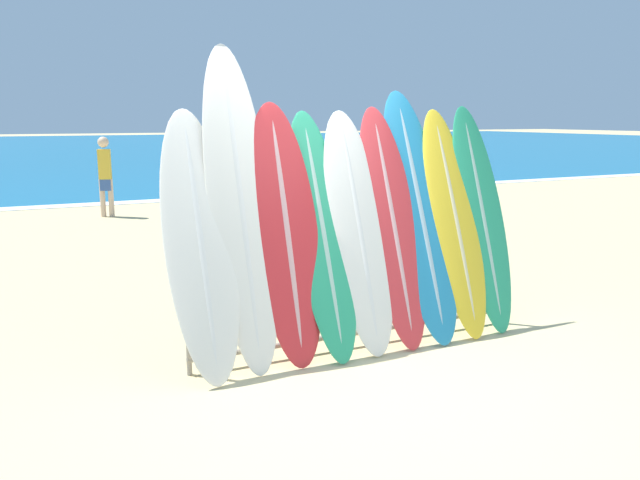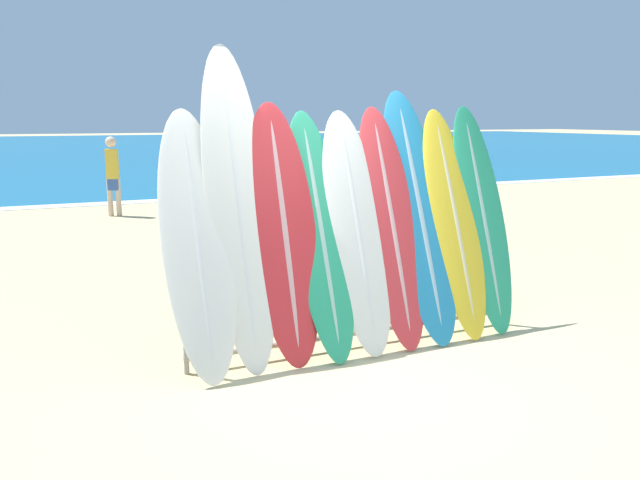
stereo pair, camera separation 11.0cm
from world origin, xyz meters
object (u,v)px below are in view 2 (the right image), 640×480
at_px(person_near_water, 113,173).
at_px(surfboard_slot_4, 357,230).
at_px(surfboard_slot_0, 197,242).
at_px(surfboard_rack, 358,298).
at_px(surfboard_slot_6, 419,214).
at_px(person_mid_beach, 276,163).
at_px(surfboard_slot_3, 320,233).
at_px(surfboard_slot_2, 284,232).
at_px(surfboard_slot_5, 391,225).
at_px(surfboard_slot_8, 482,217).
at_px(surfboard_slot_7, 454,221).
at_px(surfboard_slot_1, 238,205).

bearing_deg(person_near_water, surfboard_slot_4, -63.86).
xyz_separation_m(surfboard_slot_0, person_near_water, (0.23, 8.36, -0.15)).
xyz_separation_m(surfboard_rack, person_near_water, (-1.11, 8.43, 0.43)).
height_order(surfboard_slot_6, person_mid_beach, surfboard_slot_6).
bearing_deg(person_near_water, surfboard_slot_3, -66.10).
relative_size(surfboard_slot_4, surfboard_slot_6, 0.92).
bearing_deg(surfboard_slot_2, person_near_water, 93.20).
distance_m(surfboard_slot_3, surfboard_slot_5, 0.67).
bearing_deg(surfboard_slot_0, surfboard_slot_5, 0.26).
relative_size(surfboard_slot_3, surfboard_slot_6, 0.92).
height_order(surfboard_rack, person_mid_beach, person_mid_beach).
bearing_deg(surfboard_slot_0, surfboard_slot_8, 0.21).
distance_m(surfboard_slot_7, person_mid_beach, 9.07).
bearing_deg(surfboard_slot_8, surfboard_slot_3, -179.95).
bearing_deg(surfboard_slot_4, surfboard_slot_6, 4.60).
relative_size(surfboard_rack, surfboard_slot_7, 1.47).
distance_m(surfboard_slot_1, person_mid_beach, 9.54).
bearing_deg(surfboard_slot_1, surfboard_slot_3, -5.60).
xyz_separation_m(surfboard_slot_8, person_mid_beach, (1.20, 8.93, -0.11)).
xyz_separation_m(person_near_water, person_mid_beach, (3.64, 0.58, 0.05)).
relative_size(surfboard_rack, person_near_water, 1.90).
xyz_separation_m(surfboard_slot_5, surfboard_slot_6, (0.31, 0.04, 0.07)).
relative_size(surfboard_slot_1, surfboard_slot_8, 1.23).
height_order(surfboard_slot_2, person_mid_beach, surfboard_slot_2).
xyz_separation_m(surfboard_rack, surfboard_slot_0, (-1.34, 0.06, 0.58)).
relative_size(surfboard_rack, person_mid_beach, 1.78).
bearing_deg(surfboard_slot_1, surfboard_rack, -7.85).
bearing_deg(surfboard_slot_8, surfboard_slot_4, -179.48).
bearing_deg(surfboard_slot_5, surfboard_slot_0, -179.74).
bearing_deg(surfboard_slot_3, surfboard_rack, -12.49).
height_order(surfboard_slot_7, person_mid_beach, surfboard_slot_7).
xyz_separation_m(surfboard_slot_3, person_near_water, (-0.79, 8.35, -0.14)).
xyz_separation_m(surfboard_slot_0, surfboard_slot_8, (2.67, 0.01, 0.02)).
relative_size(surfboard_slot_1, surfboard_slot_4, 1.26).
xyz_separation_m(surfboard_slot_2, surfboard_slot_8, (1.97, 0.02, -0.01)).
height_order(surfboard_rack, surfboard_slot_8, surfboard_slot_8).
relative_size(surfboard_slot_0, surfboard_slot_8, 0.98).
height_order(surfboard_slot_5, person_near_water, surfboard_slot_5).
xyz_separation_m(surfboard_slot_3, surfboard_slot_7, (1.32, -0.01, 0.01)).
bearing_deg(person_near_water, surfboard_rack, -63.99).
height_order(surfboard_slot_5, surfboard_slot_7, surfboard_slot_5).
bearing_deg(surfboard_slot_4, surfboard_rack, -100.56).
bearing_deg(surfboard_rack, person_near_water, 97.54).
bearing_deg(person_mid_beach, surfboard_slot_2, 3.52).
distance_m(surfboard_rack, surfboard_slot_0, 1.46).
relative_size(surfboard_slot_3, surfboard_slot_8, 0.98).
bearing_deg(surfboard_rack, surfboard_slot_7, 3.70).
bearing_deg(person_near_water, surfboard_slot_0, -73.09).
relative_size(surfboard_slot_3, person_mid_beach, 1.20).
bearing_deg(surfboard_slot_3, surfboard_slot_4, -1.81).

